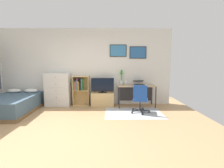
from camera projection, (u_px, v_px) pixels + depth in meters
The scene contains 14 objects.
ground_plane at pixel (70, 130), 3.68m from camera, with size 7.20×7.20×0.00m, color tan.
wall_back_with_posters at pixel (86, 67), 5.92m from camera, with size 6.12×0.09×2.70m.
area_rug at pixel (133, 113), 4.96m from camera, with size 1.70×1.20×0.01m, color #B2B7BC.
bed at pixel (12, 104), 5.00m from camera, with size 1.37×2.01×0.62m.
dresser at pixel (58, 90), 5.74m from camera, with size 0.84×0.46×1.14m.
bookshelf at pixel (80, 88), 5.80m from camera, with size 0.55×0.30×1.04m.
tv_stand at pixel (103, 99), 5.81m from camera, with size 0.79×0.41×0.47m.
television at pixel (103, 85), 5.73m from camera, with size 0.78×0.16×0.51m.
desk at pixel (136, 89), 5.76m from camera, with size 1.27×0.59×0.74m.
office_chair at pixel (140, 98), 4.89m from camera, with size 0.58×0.57×0.86m.
laptop at pixel (139, 83), 5.75m from camera, with size 0.37×0.40×0.16m.
computer_mouse at pixel (146, 85), 5.64m from camera, with size 0.06×0.10×0.03m, color silver.
bamboo_vase at pixel (121, 77), 5.83m from camera, with size 0.10×0.11×0.52m.
wine_glass at pixel (126, 82), 5.56m from camera, with size 0.07×0.07×0.18m.
Camera 1 is at (0.90, -3.53, 1.49)m, focal length 26.42 mm.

